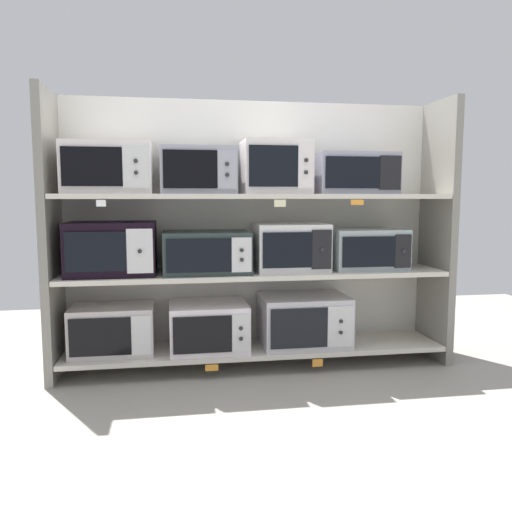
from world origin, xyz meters
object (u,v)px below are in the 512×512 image
(microwave_4, at_px, (206,252))
(microwave_9, at_px, (275,168))
(microwave_8, at_px, (198,171))
(microwave_6, at_px, (367,249))
(microwave_10, at_px, (353,174))
(microwave_0, at_px, (113,330))
(microwave_5, at_px, (291,247))
(microwave_2, at_px, (304,320))
(microwave_3, at_px, (112,249))
(microwave_1, at_px, (209,326))
(microwave_7, at_px, (109,168))

(microwave_4, bearing_deg, microwave_9, 0.01)
(microwave_4, height_order, microwave_8, microwave_8)
(microwave_6, relative_size, microwave_10, 0.94)
(microwave_0, relative_size, microwave_9, 1.20)
(microwave_9, bearing_deg, microwave_5, 0.07)
(microwave_6, bearing_deg, microwave_2, -179.98)
(microwave_2, distance_m, microwave_8, 1.19)
(microwave_8, bearing_deg, microwave_6, 0.01)
(microwave_2, bearing_deg, microwave_10, 0.02)
(microwave_0, height_order, microwave_3, microwave_3)
(microwave_2, bearing_deg, microwave_5, 179.89)
(microwave_0, bearing_deg, microwave_4, -0.01)
(microwave_3, bearing_deg, microwave_2, -0.01)
(microwave_5, relative_size, microwave_9, 1.10)
(microwave_3, relative_size, microwave_8, 1.16)
(microwave_0, xyz_separation_m, microwave_1, (0.60, -0.00, -0.00))
(microwave_7, distance_m, microwave_8, 0.54)
(microwave_9, bearing_deg, microwave_7, 179.99)
(microwave_6, bearing_deg, microwave_10, -179.99)
(microwave_6, bearing_deg, microwave_9, -179.99)
(microwave_2, relative_size, microwave_3, 1.07)
(microwave_0, distance_m, microwave_6, 1.72)
(microwave_0, xyz_separation_m, microwave_6, (1.65, 0.00, 0.48))
(microwave_9, relative_size, microwave_10, 0.81)
(microwave_7, height_order, microwave_10, microwave_7)
(microwave_4, distance_m, microwave_8, 0.51)
(microwave_9, xyz_separation_m, microwave_10, (0.52, 0.00, -0.03))
(microwave_1, bearing_deg, microwave_9, 0.01)
(microwave_0, distance_m, microwave_1, 0.60)
(microwave_5, bearing_deg, microwave_7, -180.00)
(microwave_7, height_order, microwave_8, microwave_7)
(microwave_1, xyz_separation_m, microwave_2, (0.63, 0.00, 0.01))
(microwave_3, height_order, microwave_4, microwave_3)
(microwave_10, bearing_deg, microwave_1, -179.99)
(microwave_4, xyz_separation_m, microwave_5, (0.55, 0.00, 0.02))
(microwave_8, distance_m, microwave_9, 0.49)
(microwave_5, distance_m, microwave_7, 1.23)
(microwave_9, bearing_deg, microwave_0, -180.00)
(microwave_1, height_order, microwave_2, microwave_2)
(microwave_3, relative_size, microwave_4, 0.98)
(microwave_5, bearing_deg, microwave_4, -179.97)
(microwave_1, distance_m, microwave_10, 1.36)
(microwave_1, xyz_separation_m, microwave_7, (-0.59, 0.00, 1.00))
(microwave_3, height_order, microwave_6, microwave_3)
(microwave_4, bearing_deg, microwave_1, 0.29)
(microwave_1, relative_size, microwave_5, 1.06)
(microwave_0, bearing_deg, microwave_7, 1.21)
(microwave_9, bearing_deg, microwave_6, 0.01)
(microwave_0, xyz_separation_m, microwave_8, (0.54, -0.00, 0.98))
(microwave_7, bearing_deg, microwave_8, -0.03)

